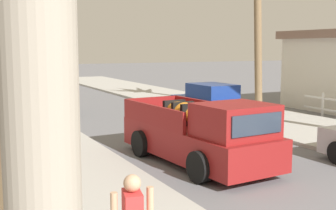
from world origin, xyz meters
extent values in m
cube|color=#B2AFA8|center=(-5.21, 12.00, 0.06)|extent=(4.67, 60.00, 0.12)
cube|color=#B2AFA8|center=(5.21, 12.00, 0.06)|extent=(4.67, 60.00, 0.12)
cube|color=silver|center=(-4.28, 12.00, 0.05)|extent=(0.16, 60.00, 0.10)
cube|color=silver|center=(4.28, 12.00, 0.05)|extent=(0.16, 60.00, 0.10)
cube|color=maroon|center=(-1.09, 7.88, 0.60)|extent=(2.29, 5.23, 0.80)
cube|color=maroon|center=(-0.97, 6.28, 1.40)|extent=(1.83, 1.62, 0.80)
cube|color=#283342|center=(-1.02, 7.04, 1.42)|extent=(1.38, 0.16, 0.44)
cube|color=#283342|center=(-0.91, 5.52, 1.42)|extent=(1.46, 0.17, 0.48)
cube|color=maroon|center=(-0.24, 8.80, 1.28)|extent=(0.34, 3.30, 0.56)
cube|color=maroon|center=(-2.06, 8.67, 1.28)|extent=(0.34, 3.30, 0.56)
cube|color=maroon|center=(-1.27, 10.38, 1.28)|extent=(1.88, 0.24, 0.56)
cube|color=silver|center=(-1.28, 10.47, 0.44)|extent=(1.83, 0.25, 0.20)
cylinder|color=black|center=(0.00, 6.42, 0.38)|extent=(0.32, 0.78, 0.76)
cylinder|color=black|center=(-1.95, 6.28, 0.38)|extent=(0.32, 0.78, 0.76)
cylinder|color=black|center=(-0.21, 9.35, 0.38)|extent=(0.32, 0.78, 0.76)
cylinder|color=black|center=(-2.17, 9.20, 0.38)|extent=(0.32, 0.78, 0.76)
cube|color=red|center=(-0.53, 10.49, 0.74)|extent=(0.22, 0.06, 0.18)
cube|color=red|center=(-2.02, 10.38, 0.74)|extent=(0.22, 0.06, 0.18)
ellipsoid|color=orange|center=(-1.14, 8.56, 1.30)|extent=(0.82, 1.75, 0.60)
sphere|color=orange|center=(-1.07, 7.61, 1.38)|extent=(0.44, 0.44, 0.44)
cube|color=black|center=(-1.17, 9.03, 1.30)|extent=(0.72, 0.17, 0.61)
cube|color=black|center=(-1.14, 8.56, 1.30)|extent=(0.72, 0.17, 0.61)
cube|color=black|center=(-1.10, 8.09, 1.30)|extent=(0.72, 0.17, 0.61)
cube|color=slate|center=(-3.27, 18.77, 0.54)|extent=(1.98, 4.29, 0.72)
cube|color=slate|center=(-3.28, 18.67, 1.22)|extent=(1.63, 2.18, 0.64)
cube|color=#283342|center=(-3.22, 19.64, 1.20)|extent=(1.37, 0.15, 0.52)
cube|color=#283342|center=(-3.33, 17.70, 1.20)|extent=(1.34, 0.15, 0.50)
cylinder|color=black|center=(-4.10, 20.12, 0.32)|extent=(0.25, 0.65, 0.64)
cylinder|color=black|center=(-2.30, 20.02, 0.32)|extent=(0.25, 0.65, 0.64)
cylinder|color=black|center=(-4.24, 17.52, 0.32)|extent=(0.25, 0.65, 0.64)
cylinder|color=black|center=(-2.44, 17.42, 0.32)|extent=(0.25, 0.65, 0.64)
cube|color=red|center=(-4.02, 16.69, 0.64)|extent=(0.20, 0.05, 0.12)
cube|color=white|center=(-3.77, 20.91, 0.61)|extent=(0.20, 0.05, 0.10)
cube|color=red|center=(-2.75, 16.63, 0.64)|extent=(0.20, 0.05, 0.12)
cube|color=white|center=(-2.54, 20.84, 0.61)|extent=(0.20, 0.05, 0.10)
cube|color=red|center=(2.48, 6.77, 0.64)|extent=(0.20, 0.05, 0.12)
cube|color=navy|center=(3.36, 14.14, 0.54)|extent=(1.87, 4.25, 0.72)
cube|color=navy|center=(3.37, 14.04, 1.22)|extent=(1.58, 2.14, 0.64)
cube|color=#283342|center=(3.34, 15.01, 1.20)|extent=(1.37, 0.12, 0.52)
cube|color=#283342|center=(3.39, 13.07, 1.20)|extent=(1.34, 0.12, 0.50)
cylinder|color=black|center=(2.43, 15.42, 0.32)|extent=(0.24, 0.65, 0.64)
cylinder|color=black|center=(4.23, 15.47, 0.32)|extent=(0.24, 0.65, 0.64)
cylinder|color=black|center=(2.50, 12.82, 0.32)|extent=(0.24, 0.65, 0.64)
cylinder|color=black|center=(4.30, 12.86, 0.32)|extent=(0.24, 0.65, 0.64)
cube|color=red|center=(2.79, 12.01, 0.64)|extent=(0.20, 0.05, 0.12)
cube|color=white|center=(2.69, 16.23, 0.61)|extent=(0.20, 0.05, 0.10)
cube|color=red|center=(4.05, 12.05, 0.64)|extent=(0.20, 0.05, 0.12)
cube|color=white|center=(3.92, 16.27, 0.61)|extent=(0.20, 0.05, 0.10)
cylinder|color=brown|center=(-6.63, 0.91, 2.33)|extent=(0.43, 0.58, 4.66)
cylinder|color=brown|center=(7.04, 15.61, 3.96)|extent=(0.38, 0.83, 7.92)
cube|color=white|center=(8.12, 12.16, 0.55)|extent=(0.05, 0.12, 1.10)
sphere|color=tan|center=(-5.11, 2.64, 1.48)|extent=(0.22, 0.22, 0.22)
cylinder|color=tan|center=(-4.87, 2.64, 1.12)|extent=(0.09, 0.09, 0.55)
camera|label=1|loc=(-7.07, -2.19, 3.13)|focal=46.77mm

